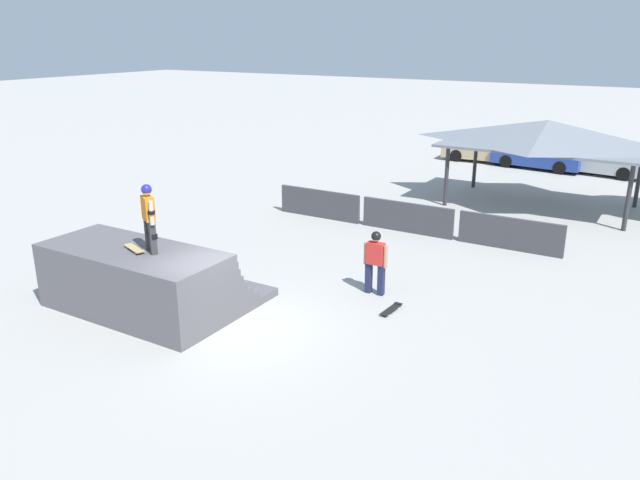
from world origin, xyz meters
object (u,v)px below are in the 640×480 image
object	(u,v)px
parked_car_blue	(537,157)
parked_car_silver	(598,162)
skateboard_on_ground	(392,309)
skateboard_on_deck	(135,249)
bystander_walking	(376,258)
parked_car_tan	(484,150)
skater_on_deck	(149,214)

from	to	relation	value
parked_car_blue	parked_car_silver	distance (m)	2.88
skateboard_on_ground	parked_car_silver	size ratio (longest dim) A/B	0.18
skateboard_on_deck	bystander_walking	bearing A→B (deg)	64.30
parked_car_blue	skateboard_on_ground	bearing A→B (deg)	-80.83
skateboard_on_deck	bystander_walking	size ratio (longest dim) A/B	0.49
parked_car_blue	parked_car_silver	world-z (taller)	same
skateboard_on_deck	parked_car_tan	distance (m)	23.50
bystander_walking	parked_car_tan	world-z (taller)	bystander_walking
parked_car_blue	parked_car_silver	xyz separation A→B (m)	(2.87, 0.15, 0.00)
skater_on_deck	parked_car_tan	xyz separation A→B (m)	(0.98, 23.27, -1.99)
skateboard_on_deck	skater_on_deck	bearing A→B (deg)	42.58
bystander_walking	parked_car_blue	size ratio (longest dim) A/B	0.38
bystander_walking	skateboard_on_ground	xyz separation A→B (m)	(0.86, -0.77, -0.96)
bystander_walking	parked_car_silver	world-z (taller)	bystander_walking
skateboard_on_deck	parked_car_blue	xyz separation A→B (m)	(4.26, 23.03, -1.10)
parked_car_tan	bystander_walking	bearing A→B (deg)	-83.05
skater_on_deck	bystander_walking	world-z (taller)	skater_on_deck
skateboard_on_deck	parked_car_silver	size ratio (longest dim) A/B	0.18
skater_on_deck	parked_car_silver	bearing A→B (deg)	102.56
skater_on_deck	skateboard_on_deck	xyz separation A→B (m)	(-0.41, -0.16, -0.89)
skater_on_deck	parked_car_silver	world-z (taller)	skater_on_deck
skater_on_deck	skateboard_on_ground	size ratio (longest dim) A/B	1.93
parked_car_tan	skateboard_on_ground	bearing A→B (deg)	-80.99
bystander_walking	parked_car_tan	size ratio (longest dim) A/B	0.39
skateboard_on_deck	skateboard_on_ground	bearing A→B (deg)	53.60
skateboard_on_ground	parked_car_blue	world-z (taller)	parked_car_blue
bystander_walking	parked_car_blue	xyz separation A→B (m)	(-0.12, 18.90, -0.42)
skateboard_on_deck	parked_car_blue	distance (m)	23.45
skateboard_on_ground	parked_car_blue	bearing A→B (deg)	6.22
parked_car_blue	parked_car_tan	bearing A→B (deg)	178.39
skater_on_deck	parked_car_blue	distance (m)	23.28
parked_car_tan	parked_car_blue	size ratio (longest dim) A/B	0.96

